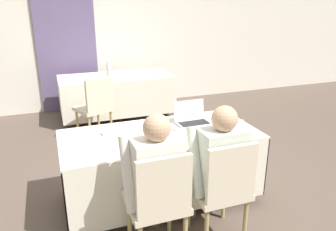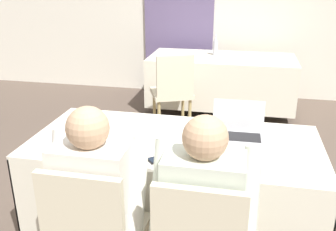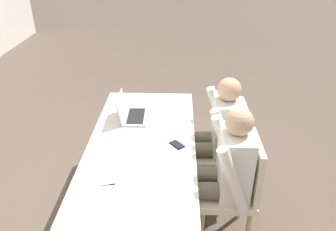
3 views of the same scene
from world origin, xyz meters
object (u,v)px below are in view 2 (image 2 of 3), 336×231
(laptop, at_px, (238,131))
(person_checkered_shirt, at_px, (100,196))
(cell_phone, at_px, (159,159))
(chair_far_spare, at_px, (173,89))
(water_bottle, at_px, (215,46))
(person_white_shirt, at_px, (204,208))

(laptop, bearing_deg, person_checkered_shirt, -132.00)
(cell_phone, distance_m, chair_far_spare, 2.10)
(cell_phone, bearing_deg, water_bottle, 138.30)
(water_bottle, relative_size, chair_far_spare, 0.29)
(person_checkered_shirt, bearing_deg, cell_phone, -122.99)
(person_white_shirt, bearing_deg, person_checkered_shirt, 0.00)
(cell_phone, bearing_deg, laptop, 93.43)
(water_bottle, height_order, chair_far_spare, water_bottle)
(chair_far_spare, bearing_deg, person_white_shirt, 82.08)
(laptop, distance_m, cell_phone, 0.60)
(person_checkered_shirt, bearing_deg, water_bottle, -94.79)
(cell_phone, distance_m, person_white_shirt, 0.47)
(person_white_shirt, bearing_deg, cell_phone, -48.63)
(water_bottle, distance_m, person_checkered_shirt, 3.37)
(laptop, relative_size, chair_far_spare, 0.37)
(laptop, distance_m, person_checkered_shirt, 1.02)
(person_checkered_shirt, distance_m, person_white_shirt, 0.53)
(water_bottle, height_order, person_checkered_shirt, person_checkered_shirt)
(chair_far_spare, height_order, person_checkered_shirt, person_checkered_shirt)
(laptop, distance_m, person_white_shirt, 0.78)
(laptop, distance_m, water_bottle, 2.62)
(laptop, relative_size, cell_phone, 2.46)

